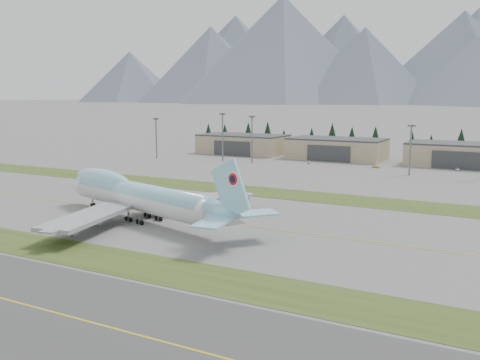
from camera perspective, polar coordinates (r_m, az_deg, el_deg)
The scene contains 15 objects.
ground at distance 140.32m, azimuth -3.43°, elevation -4.37°, with size 7000.00×7000.00×0.00m, color slate.
grass_strip_near at distance 111.08m, azimuth -13.96°, elevation -8.22°, with size 400.00×14.00×0.08m, color #37491A.
grass_strip_far at distance 179.24m, azimuth 4.21°, elevation -1.45°, with size 400.00×18.00×0.08m, color #37491A.
asphalt_taxiway at distance 95.84m, azimuth -23.87°, elevation -11.54°, with size 400.00×32.00×0.04m, color #3B3B3B.
taxiway_line_main at distance 140.32m, azimuth -3.43°, elevation -4.37°, with size 400.00×0.40×0.02m, color gold.
taxiway_line_near at distance 95.84m, azimuth -23.87°, elevation -11.54°, with size 400.00×0.40×0.02m, color gold.
boeing_747_freighter at distance 142.29m, azimuth -10.70°, elevation -1.71°, with size 73.10×60.68×19.28m.
hangar_left at distance 302.62m, azimuth 0.34°, elevation 3.86°, with size 48.00×26.60×10.80m.
hangar_center at distance 280.94m, azimuth 10.29°, elevation 3.32°, with size 48.00×26.60×10.80m.
hangar_right at distance 268.39m, azimuth 22.55°, elevation 2.52°, with size 48.00×26.60×10.80m.
floodlight_masts at distance 239.50m, azimuth 10.31°, elevation 4.89°, with size 200.76×9.67×24.64m.
service_vehicle_a at distance 260.32m, azimuth 7.37°, elevation 1.76°, with size 1.27×3.14×1.07m, color white.
service_vehicle_b at distance 250.81m, azimuth 14.33°, elevation 1.28°, with size 1.37×3.90×1.28m, color gold.
service_vehicle_c at distance 251.58m, azimuth 22.17°, elevation 0.92°, with size 1.58×3.90×1.13m, color silver.
conifer_belt at distance 334.95m, azimuth 16.90°, elevation 4.27°, with size 273.84×14.70×16.98m.
Camera 1 is at (72.49, -115.72, 32.32)m, focal length 40.00 mm.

